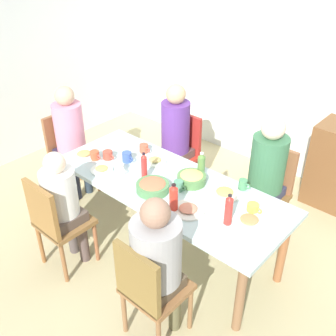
{
  "coord_description": "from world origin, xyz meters",
  "views": [
    {
      "loc": [
        1.86,
        -2.09,
        2.61
      ],
      "look_at": [
        0.0,
        0.0,
        0.87
      ],
      "focal_mm": 42.54,
      "sensor_mm": 36.0,
      "label": 1
    }
  ],
  "objects_px": {
    "person_1": "(175,133)",
    "cup_1": "(127,157)",
    "chair_3": "(268,187)",
    "bowl_0": "(192,178)",
    "cup_6": "(95,155)",
    "cup_7": "(144,148)",
    "cup_2": "(108,155)",
    "plate_2": "(155,161)",
    "cup_4": "(243,184)",
    "person_3": "(267,169)",
    "bottle_1": "(201,165)",
    "plate_0": "(188,210)",
    "chair_2": "(56,221)",
    "dining_table": "(168,190)",
    "plate_3": "(84,154)",
    "bottle_0": "(144,167)",
    "chair_1": "(180,150)",
    "person_2": "(62,200)",
    "chair_0": "(68,149)",
    "chair_4": "(149,288)",
    "bottle_2": "(174,198)",
    "cup_5": "(179,186)",
    "bottle_3": "(229,210)",
    "cup_0": "(253,208)",
    "plate_1": "(249,221)",
    "bowl_1": "(153,186)",
    "plate_5": "(102,169)",
    "plate_4": "(225,193)",
    "person_4": "(157,257)",
    "person_0": "(70,133)"
  },
  "relations": [
    {
      "from": "person_1",
      "to": "cup_1",
      "type": "height_order",
      "value": "person_1"
    },
    {
      "from": "chair_3",
      "to": "bowl_0",
      "type": "distance_m",
      "value": 0.81
    },
    {
      "from": "cup_6",
      "to": "cup_7",
      "type": "relative_size",
      "value": 0.99
    },
    {
      "from": "person_1",
      "to": "cup_2",
      "type": "distance_m",
      "value": 0.79
    },
    {
      "from": "plate_2",
      "to": "cup_4",
      "type": "bearing_deg",
      "value": 11.4
    },
    {
      "from": "person_3",
      "to": "cup_2",
      "type": "height_order",
      "value": "person_3"
    },
    {
      "from": "cup_4",
      "to": "bottle_1",
      "type": "distance_m",
      "value": 0.39
    },
    {
      "from": "plate_0",
      "to": "cup_1",
      "type": "height_order",
      "value": "cup_1"
    },
    {
      "from": "person_1",
      "to": "plate_0",
      "type": "height_order",
      "value": "person_1"
    },
    {
      "from": "chair_2",
      "to": "dining_table",
      "type": "bearing_deg",
      "value": 56.15
    },
    {
      "from": "plate_3",
      "to": "cup_2",
      "type": "xyz_separation_m",
      "value": [
        0.21,
        0.12,
        0.03
      ]
    },
    {
      "from": "dining_table",
      "to": "cup_2",
      "type": "xyz_separation_m",
      "value": [
        -0.69,
        -0.07,
        0.12
      ]
    },
    {
      "from": "cup_7",
      "to": "person_1",
      "type": "bearing_deg",
      "value": 91.09
    },
    {
      "from": "person_1",
      "to": "bottle_1",
      "type": "height_order",
      "value": "person_1"
    },
    {
      "from": "dining_table",
      "to": "bottle_0",
      "type": "bearing_deg",
      "value": -155.54
    },
    {
      "from": "cup_6",
      "to": "chair_1",
      "type": "bearing_deg",
      "value": 75.87
    },
    {
      "from": "chair_1",
      "to": "person_2",
      "type": "distance_m",
      "value": 1.51
    },
    {
      "from": "dining_table",
      "to": "chair_0",
      "type": "bearing_deg",
      "value": 180.0
    },
    {
      "from": "chair_4",
      "to": "bottle_2",
      "type": "distance_m",
      "value": 0.68
    },
    {
      "from": "person_3",
      "to": "plate_2",
      "type": "distance_m",
      "value": 1.0
    },
    {
      "from": "cup_5",
      "to": "bottle_3",
      "type": "bearing_deg",
      "value": -8.74
    },
    {
      "from": "cup_0",
      "to": "person_1",
      "type": "bearing_deg",
      "value": 155.82
    },
    {
      "from": "cup_2",
      "to": "cup_0",
      "type": "bearing_deg",
      "value": 7.91
    },
    {
      "from": "cup_7",
      "to": "chair_1",
      "type": "bearing_deg",
      "value": 90.91
    },
    {
      "from": "plate_0",
      "to": "plate_1",
      "type": "bearing_deg",
      "value": 25.16
    },
    {
      "from": "bowl_1",
      "to": "cup_5",
      "type": "bearing_deg",
      "value": 43.32
    },
    {
      "from": "cup_4",
      "to": "cup_5",
      "type": "relative_size",
      "value": 0.93
    },
    {
      "from": "dining_table",
      "to": "bowl_0",
      "type": "relative_size",
      "value": 8.72
    },
    {
      "from": "dining_table",
      "to": "person_1",
      "type": "xyz_separation_m",
      "value": [
        -0.53,
        0.71,
        0.11
      ]
    },
    {
      "from": "dining_table",
      "to": "chair_0",
      "type": "height_order",
      "value": "chair_0"
    },
    {
      "from": "chair_1",
      "to": "cup_6",
      "type": "distance_m",
      "value": 1.01
    },
    {
      "from": "bowl_0",
      "to": "cup_2",
      "type": "height_order",
      "value": "bowl_0"
    },
    {
      "from": "chair_4",
      "to": "plate_5",
      "type": "distance_m",
      "value": 1.25
    },
    {
      "from": "plate_1",
      "to": "bowl_0",
      "type": "height_order",
      "value": "bowl_0"
    },
    {
      "from": "bottle_3",
      "to": "cup_4",
      "type": "bearing_deg",
      "value": 109.11
    },
    {
      "from": "plate_0",
      "to": "dining_table",
      "type": "bearing_deg",
      "value": 153.6
    },
    {
      "from": "plate_4",
      "to": "plate_5",
      "type": "xyz_separation_m",
      "value": [
        -1.02,
        -0.43,
        -0.0
      ]
    },
    {
      "from": "chair_1",
      "to": "bottle_0",
      "type": "height_order",
      "value": "bottle_0"
    },
    {
      "from": "person_1",
      "to": "chair_3",
      "type": "distance_m",
      "value": 1.1
    },
    {
      "from": "person_4",
      "to": "plate_3",
      "type": "distance_m",
      "value": 1.53
    },
    {
      "from": "person_1",
      "to": "person_2",
      "type": "height_order",
      "value": "person_1"
    },
    {
      "from": "plate_5",
      "to": "bottle_1",
      "type": "xyz_separation_m",
      "value": [
        0.71,
        0.51,
        0.1
      ]
    },
    {
      "from": "person_0",
      "to": "cup_1",
      "type": "height_order",
      "value": "person_0"
    },
    {
      "from": "person_2",
      "to": "bottle_2",
      "type": "bearing_deg",
      "value": 29.02
    },
    {
      "from": "chair_3",
      "to": "cup_5",
      "type": "xyz_separation_m",
      "value": [
        -0.4,
        -0.82,
        0.26
      ]
    },
    {
      "from": "cup_6",
      "to": "cup_0",
      "type": "bearing_deg",
      "value": 10.61
    },
    {
      "from": "chair_0",
      "to": "cup_0",
      "type": "relative_size",
      "value": 7.24
    },
    {
      "from": "bowl_1",
      "to": "cup_7",
      "type": "bearing_deg",
      "value": 140.72
    },
    {
      "from": "plate_5",
      "to": "bottle_0",
      "type": "bearing_deg",
      "value": 22.74
    },
    {
      "from": "cup_7",
      "to": "chair_2",
      "type": "bearing_deg",
      "value": -90.48
    }
  ]
}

